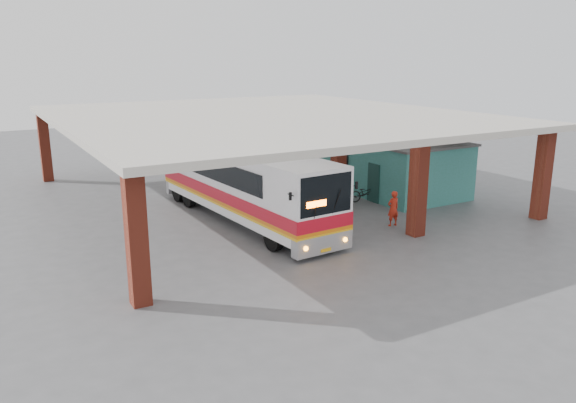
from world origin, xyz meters
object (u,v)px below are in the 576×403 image
at_px(red_chair, 333,182).
at_px(coach_bus, 244,182).
at_px(pedestrian, 393,208).
at_px(motorcycle, 366,193).

bearing_deg(red_chair, coach_bus, -144.83).
relative_size(pedestrian, red_chair, 2.24).
height_order(coach_bus, motorcycle, coach_bus).
relative_size(motorcycle, pedestrian, 1.13).
distance_m(coach_bus, motorcycle, 7.38).
height_order(coach_bus, pedestrian, coach_bus).
bearing_deg(pedestrian, red_chair, -102.19).
distance_m(motorcycle, pedestrian, 4.50).
bearing_deg(motorcycle, coach_bus, 103.04).
bearing_deg(red_chair, motorcycle, -86.03).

